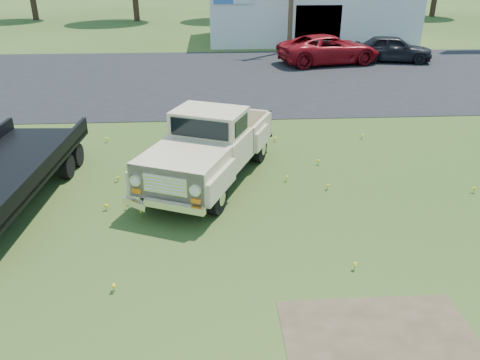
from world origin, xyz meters
The scene contains 9 objects.
ground centered at (0.00, 0.00, 0.00)m, with size 140.00×140.00×0.00m, color #2A4415.
asphalt_lot centered at (0.00, 15.00, 0.00)m, with size 90.00×14.00×0.02m, color black.
dirt_patch_a centered at (1.50, -3.00, 0.00)m, with size 3.00×2.00×0.01m, color #453B25.
dirt_patch_b centered at (-2.00, 3.50, 0.00)m, with size 2.20×1.60×0.01m, color #453B25.
commercial_building centered at (6.00, 26.99, 2.10)m, with size 14.20×8.20×4.15m.
vintage_pickup_truck centered at (-1.08, 2.99, 0.96)m, with size 2.07×5.32×1.93m, color tan, non-canonical shape.
flatbed_trailer centered at (-5.94, 1.98, 0.91)m, with size 2.23×6.70×1.83m, color black, non-canonical shape.
red_pickup centered at (5.57, 17.96, 0.78)m, with size 2.60×5.64×1.57m, color maroon.
dark_sedan centered at (9.33, 18.31, 0.73)m, with size 1.73×4.30×1.47m, color black.
Camera 1 is at (-1.00, -8.29, 5.28)m, focal length 35.00 mm.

